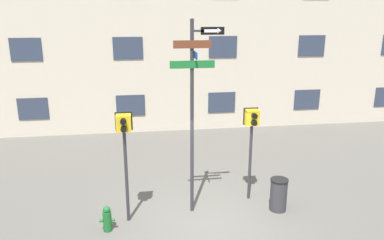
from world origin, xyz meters
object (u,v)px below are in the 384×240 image
Objects in this scene: pedestrian_signal_left at (124,137)px; fire_hydrant at (107,219)px; trash_bin at (279,194)px; street_sign_pole at (194,102)px; pedestrian_signal_right at (252,128)px.

pedestrian_signal_left is 2.00m from fire_hydrant.
fire_hydrant is at bearing -175.23° from trash_bin.
pedestrian_signal_left reaches higher than trash_bin.
fire_hydrant is (-2.20, -0.65, -2.65)m from street_sign_pole.
pedestrian_signal_left is 4.31× the size of fire_hydrant.
fire_hydrant is at bearing -163.55° from street_sign_pole.
pedestrian_signal_right is (1.63, 0.46, -0.90)m from street_sign_pole.
fire_hydrant is (-3.83, -1.10, -1.76)m from pedestrian_signal_right.
trash_bin is (2.22, -0.28, -2.52)m from street_sign_pole.
pedestrian_signal_right is (3.34, 0.70, -0.14)m from pedestrian_signal_left.
street_sign_pole is 1.88m from pedestrian_signal_left.
street_sign_pole reaches higher than fire_hydrant.
pedestrian_signal_left is 4.31m from trash_bin.
pedestrian_signal_right is at bearing 11.89° from pedestrian_signal_left.
street_sign_pole is 3.37m from trash_bin.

